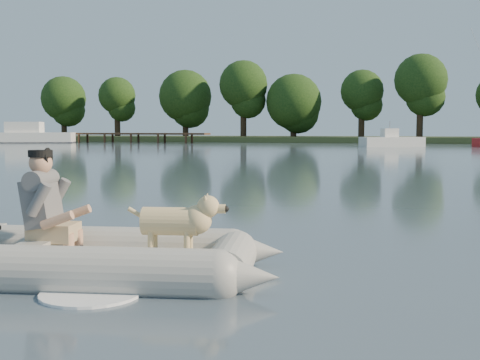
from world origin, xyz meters
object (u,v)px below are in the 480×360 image
(dog, at_px, (170,226))
(motorboat, at_px, (392,135))
(dinghy, at_px, (107,219))
(man, at_px, (44,200))
(dock, at_px, (126,138))
(cabin_cruiser, at_px, (35,132))

(dog, relative_size, motorboat, 0.17)
(dinghy, height_order, man, man)
(dock, distance_m, dinghy, 58.33)
(dock, distance_m, cabin_cruiser, 9.33)
(dinghy, bearing_deg, man, 175.76)
(man, xyz_separation_m, motorboat, (2.48, 45.23, 0.26))
(dinghy, height_order, motorboat, motorboat)
(dock, bearing_deg, dinghy, -64.23)
(dog, distance_m, cabin_cruiser, 60.08)
(dinghy, distance_m, man, 0.68)
(man, xyz_separation_m, dog, (1.25, 0.20, -0.24))
(dock, height_order, cabin_cruiser, cabin_cruiser)
(dog, height_order, cabin_cruiser, cabin_cruiser)
(dock, relative_size, motorboat, 3.49)
(cabin_cruiser, bearing_deg, motorboat, -25.46)
(dock, relative_size, man, 17.77)
(motorboat, bearing_deg, dinghy, -117.13)
(man, height_order, dog, man)
(dock, height_order, motorboat, motorboat)
(dock, xyz_separation_m, cabin_cruiser, (-8.70, -3.32, 0.57))
(cabin_cruiser, relative_size, motorboat, 1.61)
(dinghy, height_order, dog, dinghy)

